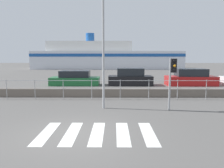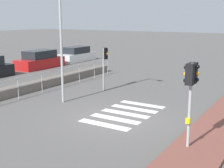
% 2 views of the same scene
% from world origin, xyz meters
% --- Properties ---
extents(ground_plane, '(160.00, 160.00, 0.00)m').
position_xyz_m(ground_plane, '(0.00, 0.00, 0.00)').
color(ground_plane, '#565451').
extents(sidewalk_brick, '(24.00, 1.80, 0.12)m').
position_xyz_m(sidewalk_brick, '(0.00, -4.10, 0.06)').
color(sidewalk_brick, brown).
rests_on(sidewalk_brick, ground_plane).
extents(crosswalk, '(4.05, 2.40, 0.01)m').
position_xyz_m(crosswalk, '(0.82, 0.00, 0.00)').
color(crosswalk, silver).
rests_on(crosswalk, ground_plane).
extents(seawall, '(19.94, 0.55, 0.55)m').
position_xyz_m(seawall, '(0.00, 7.00, 0.28)').
color(seawall, '#6B6056').
rests_on(seawall, ground_plane).
extents(harbor_fence, '(17.99, 0.04, 1.25)m').
position_xyz_m(harbor_fence, '(-0.00, 6.13, 0.81)').
color(harbor_fence, '#9EA0A3').
rests_on(harbor_fence, ground_plane).
extents(traffic_light_near, '(0.58, 0.41, 2.94)m').
position_xyz_m(traffic_light_near, '(-1.61, -3.75, 2.30)').
color(traffic_light_near, '#9EA0A3').
rests_on(traffic_light_near, ground_plane).
extents(traffic_light_far, '(0.34, 0.32, 2.58)m').
position_xyz_m(traffic_light_far, '(4.29, 3.36, 1.90)').
color(traffic_light_far, '#9EA0A3').
rests_on(traffic_light_far, ground_plane).
extents(streetlamp, '(0.32, 1.25, 6.64)m').
position_xyz_m(streetlamp, '(0.86, 3.53, 4.08)').
color(streetlamp, '#9EA0A3').
rests_on(streetlamp, ground_plane).
extents(parked_car_red, '(4.53, 1.83, 1.55)m').
position_xyz_m(parked_car_red, '(8.56, 12.87, 0.66)').
color(parked_car_red, '#B21919').
rests_on(parked_car_red, ground_plane).
extents(parked_car_white, '(4.38, 1.75, 1.46)m').
position_xyz_m(parked_car_white, '(13.75, 12.87, 0.62)').
color(parked_car_white, silver).
rests_on(parked_car_white, ground_plane).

